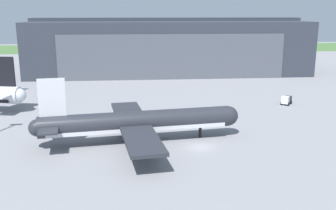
{
  "coord_description": "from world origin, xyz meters",
  "views": [
    {
      "loc": [
        -11.25,
        -62.5,
        23.22
      ],
      "look_at": [
        -4.09,
        16.73,
        3.59
      ],
      "focal_mm": 41.01,
      "sensor_mm": 36.0,
      "label": 1
    }
  ],
  "objects": [
    {
      "name": "maintenance_hangar",
      "position": [
        2.11,
        88.06,
        9.83
      ],
      "size": [
        102.29,
        40.36,
        20.58
      ],
      "color": "#2D333D",
      "rests_on": "ground_plane"
    },
    {
      "name": "ground_plane",
      "position": [
        0.0,
        0.0,
        0.0
      ],
      "size": [
        440.0,
        440.0,
        0.0
      ],
      "primitive_type": "plane",
      "color": "gray"
    },
    {
      "name": "stair_truck",
      "position": [
        27.24,
        29.15,
        1.22
      ],
      "size": [
        3.63,
        4.01,
        2.33
      ],
      "color": "silver",
      "rests_on": "ground_plane"
    },
    {
      "name": "airliner_near_right",
      "position": [
        -10.64,
        3.91,
        3.67
      ],
      "size": [
        37.59,
        32.74,
        12.24
      ],
      "color": "#282B33",
      "rests_on": "ground_plane"
    },
    {
      "name": "grass_field_strip",
      "position": [
        0.0,
        182.43,
        0.04
      ],
      "size": [
        440.0,
        56.0,
        0.08
      ],
      "primitive_type": "cube",
      "color": "#476E37",
      "rests_on": "ground_plane"
    }
  ]
}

